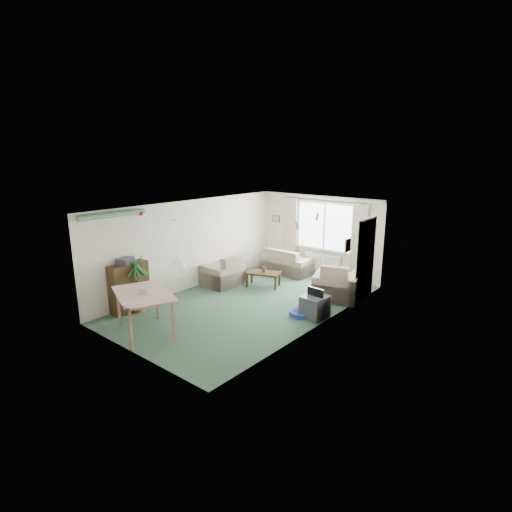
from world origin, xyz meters
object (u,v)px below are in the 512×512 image
Objects in this scene: bookshelf at (129,287)px; sofa at (287,261)px; tv_cube at (315,307)px; armchair_corner at (336,281)px; armchair_left at (222,270)px; coffee_table at (263,279)px; houseplant at (137,283)px; pet_bed at (301,313)px; dining_table at (145,314)px.

sofa is at bearing 74.84° from bookshelf.
tv_cube is (3.54, 2.41, -0.32)m from bookshelf.
armchair_corner reaches higher than armchair_left.
coffee_table is (-2.02, -0.43, -0.27)m from armchair_corner.
houseplant is at bearing 23.93° from bookshelf.
pet_bed is at bearing 130.64° from sofa.
dining_table reaches higher than pet_bed.
armchair_left is (-0.71, -2.11, 0.05)m from sofa.
dining_table is at bearing -89.81° from coffee_table.
houseplant reaches higher than dining_table.
armchair_left is at bearing 86.74° from houseplant.
armchair_corner is 1.16× the size of coffee_table.
bookshelf reaches higher than armchair_corner.
coffee_table is 3.88m from dining_table.
tv_cube is 1.01× the size of pet_bed.
armchair_corner is at bearing 65.00° from dining_table.
coffee_table is at bearing 126.81° from armchair_left.
tv_cube is at bearing -22.90° from coffee_table.
bookshelf is at bearing -153.10° from houseplant.
armchair_left reaches higher than pet_bed.
bookshelf is 0.83× the size of houseplant.
tv_cube is at bearing 52.65° from dining_table.
armchair_corner is 4.84m from houseplant.
houseplant is (-0.86, -4.74, 0.31)m from sofa.
bookshelf is at bearing -3.81° from armchair_left.
pet_bed is at bearing 68.43° from armchair_corner.
sofa is 5.36m from dining_table.
coffee_table is 2.44m from tv_cube.
bookshelf is at bearing -111.09° from coffee_table.
armchair_left is at bearing 171.64° from pet_bed.
armchair_left reaches higher than dining_table.
armchair_left is 1.76× the size of pet_bed.
bookshelf reaches higher than pet_bed.
armchair_left is 3.22m from tv_cube.
dining_table is (1.12, -0.61, -0.27)m from houseplant.
coffee_table is (0.25, -1.48, -0.18)m from sofa.
sofa is 2.23m from armchair_left.
coffee_table is 1.67× the size of pet_bed.
houseplant is 1.30m from dining_table.
houseplant is (0.19, 0.10, 0.12)m from bookshelf.
armchair_left is 3.38m from dining_table.
houseplant is (-1.11, -3.27, 0.49)m from coffee_table.
houseplant is (-0.15, -2.63, 0.26)m from armchair_left.
dining_table is (0.26, -5.35, 0.04)m from sofa.
tv_cube is at bearing 34.68° from houseplant.
tv_cube is at bearing 87.69° from armchair_left.
sofa is 1.13× the size of dining_table.
houseplant is (-3.12, -3.69, 0.22)m from armchair_corner.
armchair_corner is (2.27, -1.05, 0.09)m from sofa.
tv_cube is (3.20, -0.31, -0.18)m from armchair_left.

